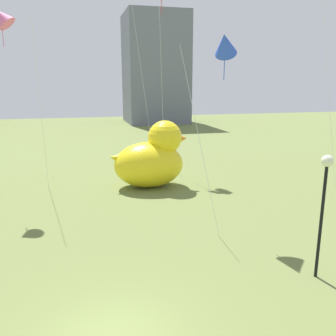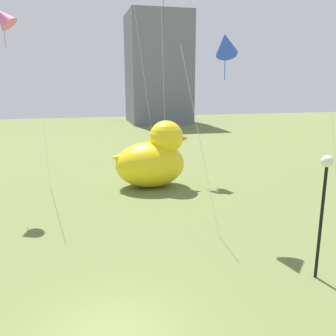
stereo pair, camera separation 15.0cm
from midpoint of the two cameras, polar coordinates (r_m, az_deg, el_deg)
name	(u,v)px [view 1 (the left image)]	position (r m, az deg, el deg)	size (l,w,h in m)	color
giant_inflatable_duck	(152,159)	(25.76, -2.79, 1.43)	(5.71, 3.66, 4.73)	yellow
lamppost	(325,188)	(14.38, 23.20, -2.96)	(0.44, 0.44, 4.81)	black
kite_pink	(1,17)	(25.01, -25.02, 20.80)	(2.74, 3.61, 11.88)	silver
kite_blue	(225,44)	(18.82, 8.74, 18.72)	(2.95, 3.02, 9.94)	silver
kite_red	(162,3)	(32.23, -1.17, 24.65)	(1.03, 0.85, 15.04)	silver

